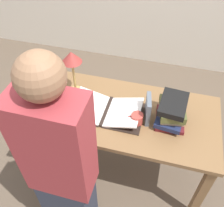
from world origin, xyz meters
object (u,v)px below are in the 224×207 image
book_standing_upright (148,109)px  coffee_mug (137,119)px  open_book (106,110)px  pencil (86,132)px  book_stack_tall (172,112)px  reading_lamp (72,61)px  person_reader (64,177)px

book_standing_upright → coffee_mug: 0.11m
open_book → pencil: bearing=-110.0°
open_book → coffee_mug: (0.24, -0.05, 0.02)m
book_stack_tall → book_standing_upright: (-0.17, -0.02, 0.00)m
book_stack_tall → pencil: bearing=-154.7°
reading_lamp → person_reader: size_ratio=0.23×
book_stack_tall → coffee_mug: bearing=-160.6°
reading_lamp → person_reader: person_reader is taller
open_book → pencil: size_ratio=3.56×
book_standing_upright → reading_lamp: 0.66m
reading_lamp → person_reader: (0.23, -0.78, -0.23)m
book_standing_upright → coffee_mug: size_ratio=1.74×
open_book → reading_lamp: 0.45m
person_reader → book_standing_upright: bearing=-120.7°
open_book → pencil: open_book is taller
person_reader → book_stack_tall: bearing=-129.7°
book_stack_tall → pencil: size_ratio=1.84×
open_book → reading_lamp: size_ratio=1.46×
book_stack_tall → person_reader: person_reader is taller
coffee_mug → book_standing_upright: bearing=44.0°
book_stack_tall → coffee_mug: size_ratio=2.53×
coffee_mug → book_stack_tall: bearing=19.4°
pencil → person_reader: size_ratio=0.10×
coffee_mug → person_reader: 0.66m
coffee_mug → person_reader: (-0.32, -0.58, 0.03)m
open_book → book_standing_upright: (0.31, 0.02, 0.08)m
book_stack_tall → person_reader: size_ratio=0.18×
coffee_mug → person_reader: bearing=-118.7°
open_book → coffee_mug: 0.25m
book_stack_tall → reading_lamp: (-0.78, 0.12, 0.21)m
pencil → person_reader: 0.40m
book_standing_upright → coffee_mug: book_standing_upright is taller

